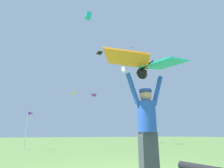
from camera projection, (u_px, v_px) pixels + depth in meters
name	position (u px, v px, depth m)	size (l,w,h in m)	color
kite_flyer_person	(147.00, 126.00, 3.29)	(0.81, 0.38, 1.92)	#424751
held_stunt_kite	(146.00, 64.00, 3.54)	(1.84, 1.07, 0.41)	black
distant_kite_white_low_left	(124.00, 70.00, 29.37)	(0.74, 0.92, 0.99)	white
distant_kite_purple_low_right	(94.00, 95.00, 31.52)	(1.02, 0.96, 0.58)	purple
distant_kite_magenta_mid_left	(133.00, 47.00, 23.15)	(0.48, 0.51, 0.27)	#DB2393
distant_kite_teal_mid_right	(88.00, 16.00, 17.86)	(0.68, 0.76, 1.01)	#19B2AD
distant_kite_yellow_high_left	(73.00, 93.00, 33.00)	(0.74, 0.76, 0.34)	yellow
distant_kite_red_high_right	(62.00, 90.00, 35.20)	(0.67, 0.68, 0.19)	red
distant_kite_black_overhead_distant	(100.00, 53.00, 19.14)	(0.83, 0.81, 0.30)	black
marker_flag	(30.00, 116.00, 10.31)	(0.30, 0.24, 2.09)	silver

